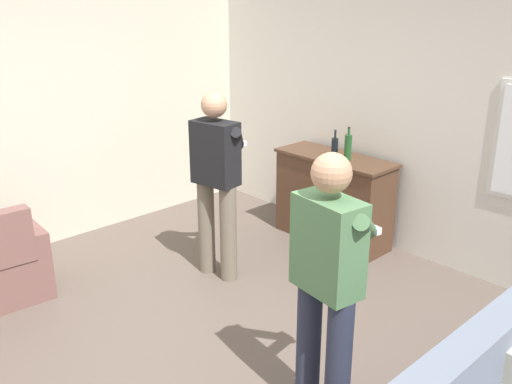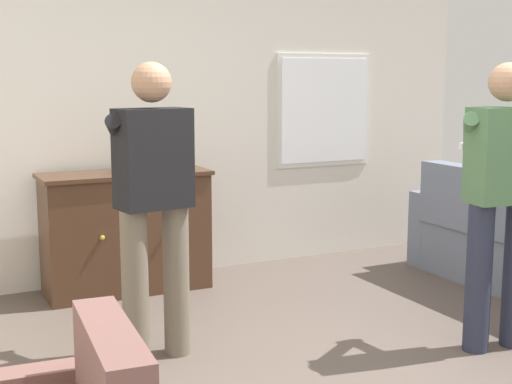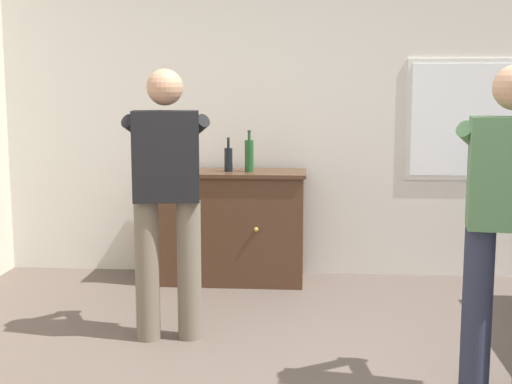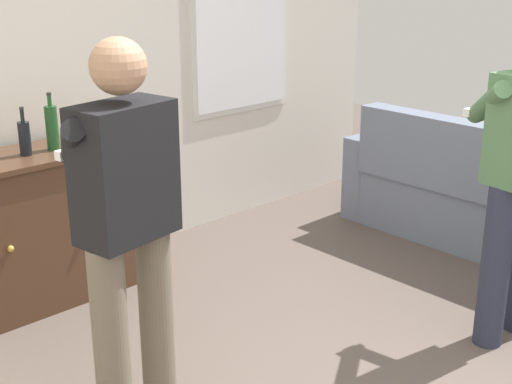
{
  "view_description": "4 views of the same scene",
  "coord_description": "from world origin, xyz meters",
  "px_view_note": "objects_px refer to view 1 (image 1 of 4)",
  "views": [
    {
      "loc": [
        2.74,
        -2.03,
        2.48
      ],
      "look_at": [
        -0.17,
        0.74,
        1.04
      ],
      "focal_mm": 40.0,
      "sensor_mm": 36.0,
      "label": 1
    },
    {
      "loc": [
        -2.11,
        -2.79,
        1.6
      ],
      "look_at": [
        -0.34,
        0.78,
        0.95
      ],
      "focal_mm": 50.0,
      "sensor_mm": 36.0,
      "label": 2
    },
    {
      "loc": [
        -0.01,
        -3.32,
        1.57
      ],
      "look_at": [
        -0.32,
        0.76,
        0.97
      ],
      "focal_mm": 50.0,
      "sensor_mm": 36.0,
      "label": 3
    },
    {
      "loc": [
        -2.35,
        -1.35,
        1.98
      ],
      "look_at": [
        -0.33,
        0.78,
        0.98
      ],
      "focal_mm": 50.0,
      "sensor_mm": 36.0,
      "label": 4
    }
  ],
  "objects_px": {
    "bottle_liquor_amber": "(335,147)",
    "person_standing_right": "(328,280)",
    "person_standing_left": "(217,177)",
    "sideboard_cabinet": "(333,198)",
    "bottle_wine_green": "(348,147)"
  },
  "relations": [
    {
      "from": "person_standing_right",
      "to": "sideboard_cabinet",
      "type": "bearing_deg",
      "value": 128.05
    },
    {
      "from": "bottle_liquor_amber",
      "to": "person_standing_left",
      "type": "xyz_separation_m",
      "value": [
        -0.23,
        -1.33,
        -0.07
      ]
    },
    {
      "from": "bottle_liquor_amber",
      "to": "person_standing_right",
      "type": "relative_size",
      "value": 0.16
    },
    {
      "from": "bottle_wine_green",
      "to": "person_standing_right",
      "type": "xyz_separation_m",
      "value": [
        1.46,
        -2.06,
        -0.1
      ]
    },
    {
      "from": "bottle_wine_green",
      "to": "person_standing_left",
      "type": "distance_m",
      "value": 1.38
    },
    {
      "from": "person_standing_left",
      "to": "person_standing_right",
      "type": "xyz_separation_m",
      "value": [
        1.85,
        -0.74,
        0.0
      ]
    },
    {
      "from": "bottle_wine_green",
      "to": "person_standing_right",
      "type": "distance_m",
      "value": 2.53
    },
    {
      "from": "sideboard_cabinet",
      "to": "person_standing_left",
      "type": "relative_size",
      "value": 0.74
    },
    {
      "from": "sideboard_cabinet",
      "to": "person_standing_left",
      "type": "distance_m",
      "value": 1.45
    },
    {
      "from": "person_standing_left",
      "to": "sideboard_cabinet",
      "type": "bearing_deg",
      "value": 80.53
    },
    {
      "from": "person_standing_left",
      "to": "person_standing_right",
      "type": "distance_m",
      "value": 2.0
    },
    {
      "from": "bottle_liquor_amber",
      "to": "person_standing_right",
      "type": "height_order",
      "value": "person_standing_right"
    },
    {
      "from": "sideboard_cabinet",
      "to": "bottle_wine_green",
      "type": "distance_m",
      "value": 0.61
    },
    {
      "from": "sideboard_cabinet",
      "to": "bottle_liquor_amber",
      "type": "xyz_separation_m",
      "value": [
        0.0,
        -0.02,
        0.55
      ]
    },
    {
      "from": "bottle_wine_green",
      "to": "person_standing_right",
      "type": "height_order",
      "value": "person_standing_right"
    }
  ]
}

